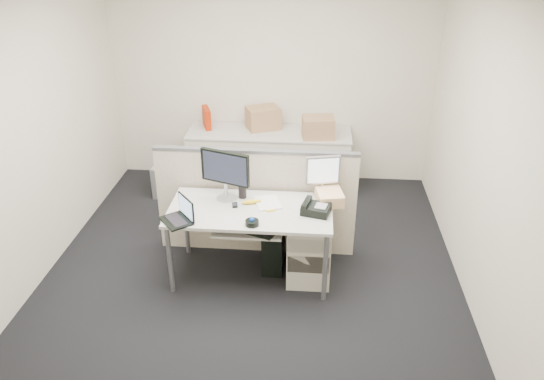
# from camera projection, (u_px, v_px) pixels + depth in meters

# --- Properties ---
(floor) EXTENTS (4.00, 4.50, 0.01)m
(floor) POSITION_uv_depth(u_px,v_px,m) (252.00, 274.00, 5.18)
(floor) COLOR black
(floor) RESTS_ON ground
(wall_back) EXTENTS (4.00, 0.02, 2.70)m
(wall_back) POSITION_uv_depth(u_px,v_px,m) (271.00, 76.00, 6.55)
(wall_back) COLOR beige
(wall_back) RESTS_ON ground
(wall_front) EXTENTS (4.00, 0.02, 2.70)m
(wall_front) POSITION_uv_depth(u_px,v_px,m) (192.00, 325.00, 2.57)
(wall_front) COLOR beige
(wall_front) RESTS_ON ground
(wall_left) EXTENTS (0.02, 4.50, 2.70)m
(wall_left) POSITION_uv_depth(u_px,v_px,m) (26.00, 139.00, 4.71)
(wall_left) COLOR beige
(wall_left) RESTS_ON ground
(wall_right) EXTENTS (0.02, 4.50, 2.70)m
(wall_right) POSITION_uv_depth(u_px,v_px,m) (487.00, 154.00, 4.41)
(wall_right) COLOR beige
(wall_right) RESTS_ON ground
(desk) EXTENTS (1.50, 0.75, 0.73)m
(desk) POSITION_uv_depth(u_px,v_px,m) (250.00, 215.00, 4.88)
(desk) COLOR beige
(desk) RESTS_ON floor
(keyboard_tray) EXTENTS (0.62, 0.32, 0.02)m
(keyboard_tray) POSITION_uv_depth(u_px,v_px,m) (248.00, 230.00, 4.74)
(keyboard_tray) COLOR beige
(keyboard_tray) RESTS_ON desk
(drawer_pedestal) EXTENTS (0.40, 0.55, 0.65)m
(drawer_pedestal) POSITION_uv_depth(u_px,v_px,m) (309.00, 246.00, 5.04)
(drawer_pedestal) COLOR beige
(drawer_pedestal) RESTS_ON floor
(cubicle_partition) EXTENTS (2.00, 0.06, 1.10)m
(cubicle_partition) POSITION_uv_depth(u_px,v_px,m) (256.00, 203.00, 5.32)
(cubicle_partition) COLOR beige
(cubicle_partition) RESTS_ON floor
(back_counter) EXTENTS (2.00, 0.60, 0.72)m
(back_counter) POSITION_uv_depth(u_px,v_px,m) (269.00, 160.00, 6.72)
(back_counter) COLOR beige
(back_counter) RESTS_ON floor
(monitor_main) EXTENTS (0.52, 0.34, 0.49)m
(monitor_main) POSITION_uv_depth(u_px,v_px,m) (225.00, 176.00, 4.91)
(monitor_main) COLOR black
(monitor_main) RESTS_ON desk
(monitor_small) EXTENTS (0.36, 0.24, 0.40)m
(monitor_small) POSITION_uv_depth(u_px,v_px,m) (322.00, 177.00, 4.99)
(monitor_small) COLOR #B7B7BC
(monitor_small) RESTS_ON desk
(laptop) EXTENTS (0.34, 0.35, 0.21)m
(laptop) POSITION_uv_depth(u_px,v_px,m) (175.00, 211.00, 4.60)
(laptop) COLOR black
(laptop) RESTS_ON desk
(trackball) EXTENTS (0.16, 0.16, 0.05)m
(trackball) POSITION_uv_depth(u_px,v_px,m) (252.00, 223.00, 4.58)
(trackball) COLOR black
(trackball) RESTS_ON desk
(desk_phone) EXTENTS (0.29, 0.25, 0.08)m
(desk_phone) POSITION_uv_depth(u_px,v_px,m) (316.00, 209.00, 4.76)
(desk_phone) COLOR black
(desk_phone) RESTS_ON desk
(paper_stack) EXTENTS (0.29, 0.33, 0.01)m
(paper_stack) POSITION_uv_depth(u_px,v_px,m) (268.00, 203.00, 4.94)
(paper_stack) COLOR silver
(paper_stack) RESTS_ON desk
(sticky_pad) EXTENTS (0.10, 0.10, 0.01)m
(sticky_pad) POSITION_uv_depth(u_px,v_px,m) (270.00, 209.00, 4.83)
(sticky_pad) COLOR gold
(sticky_pad) RESTS_ON desk
(travel_mug) EXTENTS (0.09, 0.09, 0.16)m
(travel_mug) POSITION_uv_depth(u_px,v_px,m) (242.00, 190.00, 5.01)
(travel_mug) COLOR black
(travel_mug) RESTS_ON desk
(banana) EXTENTS (0.19, 0.10, 0.04)m
(banana) POSITION_uv_depth(u_px,v_px,m) (252.00, 202.00, 4.93)
(banana) COLOR yellow
(banana) RESTS_ON desk
(cellphone) EXTENTS (0.07, 0.10, 0.01)m
(cellphone) POSITION_uv_depth(u_px,v_px,m) (235.00, 205.00, 4.90)
(cellphone) COLOR black
(cellphone) RESTS_ON desk
(manila_folders) EXTENTS (0.28, 0.34, 0.11)m
(manila_folders) POSITION_uv_depth(u_px,v_px,m) (329.00, 197.00, 4.94)
(manila_folders) COLOR #DEB17C
(manila_folders) RESTS_ON desk
(keyboard) EXTENTS (0.43, 0.29, 0.02)m
(keyboard) POSITION_uv_depth(u_px,v_px,m) (253.00, 230.00, 4.69)
(keyboard) COLOR black
(keyboard) RESTS_ON keyboard_tray
(pc_tower_desk) EXTENTS (0.20, 0.49, 0.46)m
(pc_tower_desk) POSITION_uv_depth(u_px,v_px,m) (274.00, 244.00, 5.24)
(pc_tower_desk) COLOR black
(pc_tower_desk) RESTS_ON floor
(pc_tower_spare_dark) EXTENTS (0.24, 0.49, 0.44)m
(pc_tower_spare_dark) POSITION_uv_depth(u_px,v_px,m) (190.00, 164.00, 6.96)
(pc_tower_spare_dark) COLOR black
(pc_tower_spare_dark) RESTS_ON floor
(pc_tower_spare_silver) EXTENTS (0.20, 0.44, 0.40)m
(pc_tower_spare_silver) POSITION_uv_depth(u_px,v_px,m) (164.00, 178.00, 6.63)
(pc_tower_spare_silver) COLOR #B7B7BC
(pc_tower_spare_silver) RESTS_ON floor
(cardboard_box_left) EXTENTS (0.47, 0.42, 0.29)m
(cardboard_box_left) POSITION_uv_depth(u_px,v_px,m) (263.00, 119.00, 6.60)
(cardboard_box_left) COLOR #97794E
(cardboard_box_left) RESTS_ON back_counter
(cardboard_box_right) EXTENTS (0.40, 0.33, 0.27)m
(cardboard_box_right) POSITION_uv_depth(u_px,v_px,m) (318.00, 128.00, 6.34)
(cardboard_box_right) COLOR #97794E
(cardboard_box_right) RESTS_ON back_counter
(red_binder) EXTENTS (0.16, 0.30, 0.27)m
(red_binder) POSITION_uv_depth(u_px,v_px,m) (207.00, 118.00, 6.64)
(red_binder) COLOR #AB2306
(red_binder) RESTS_ON back_counter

